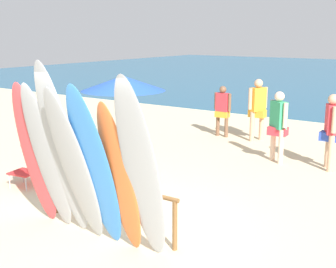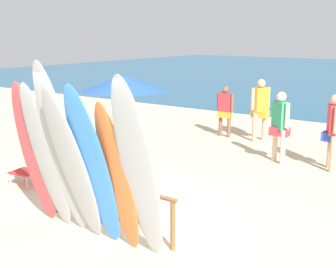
% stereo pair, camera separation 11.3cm
% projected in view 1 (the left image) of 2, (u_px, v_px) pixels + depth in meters
% --- Properties ---
extents(surfboard_rack, '(2.53, 0.07, 0.78)m').
position_uv_depth(surfboard_rack, '(110.00, 194.00, 6.91)').
color(surfboard_rack, brown).
rests_on(surfboard_rack, ground).
extents(surfboard_red_0, '(0.59, 0.67, 2.33)m').
position_uv_depth(surfboard_red_0, '(35.00, 155.00, 6.93)').
color(surfboard_red_0, '#D13D42').
rests_on(surfboard_red_0, ground).
extents(surfboard_grey_1, '(0.55, 0.74, 2.35)m').
position_uv_depth(surfboard_grey_1, '(47.00, 159.00, 6.70)').
color(surfboard_grey_1, '#999EA3').
rests_on(surfboard_grey_1, ground).
extents(surfboard_grey_2, '(0.58, 0.89, 2.67)m').
position_uv_depth(surfboard_grey_2, '(63.00, 152.00, 6.42)').
color(surfboard_grey_2, '#999EA3').
rests_on(surfboard_grey_2, ground).
extents(surfboard_grey_3, '(0.60, 0.92, 2.35)m').
position_uv_depth(surfboard_grey_3, '(75.00, 168.00, 6.23)').
color(surfboard_grey_3, '#999EA3').
rests_on(surfboard_grey_3, ground).
extents(surfboard_blue_4, '(0.58, 0.88, 2.41)m').
position_uv_depth(surfboard_blue_4, '(95.00, 170.00, 6.05)').
color(surfboard_blue_4, '#337AD1').
rests_on(surfboard_blue_4, ground).
extents(surfboard_orange_5, '(0.56, 0.70, 2.19)m').
position_uv_depth(surfboard_orange_5, '(120.00, 180.00, 5.97)').
color(surfboard_orange_5, orange).
rests_on(surfboard_orange_5, ground).
extents(surfboard_grey_6, '(0.59, 0.90, 2.56)m').
position_uv_depth(surfboard_grey_6, '(141.00, 173.00, 5.66)').
color(surfboard_grey_6, '#999EA3').
rests_on(surfboard_grey_6, ground).
extents(beachgoer_photographing, '(0.54, 0.42, 1.69)m').
position_uv_depth(beachgoer_photographing, '(278.00, 122.00, 10.54)').
color(beachgoer_photographing, beige).
rests_on(beachgoer_photographing, ground).
extents(beachgoer_by_water, '(0.46, 0.61, 1.76)m').
position_uv_depth(beachgoer_by_water, '(258.00, 105.00, 12.68)').
color(beachgoer_by_water, tan).
rests_on(beachgoer_by_water, ground).
extents(beachgoer_midbeach, '(0.44, 0.60, 1.70)m').
position_uv_depth(beachgoer_midbeach, '(331.00, 127.00, 9.94)').
color(beachgoer_midbeach, tan).
rests_on(beachgoer_midbeach, ground).
extents(beachgoer_strolling, '(0.57, 0.24, 1.50)m').
position_uv_depth(beachgoer_strolling, '(222.00, 108.00, 13.22)').
color(beachgoer_strolling, brown).
rests_on(beachgoer_strolling, ground).
extents(beach_chair_red, '(0.56, 0.73, 0.82)m').
position_uv_depth(beach_chair_red, '(70.00, 146.00, 10.48)').
color(beach_chair_red, '#B7B7BC').
rests_on(beach_chair_red, ground).
extents(beach_chair_blue, '(0.61, 0.82, 0.79)m').
position_uv_depth(beach_chair_blue, '(30.00, 164.00, 9.09)').
color(beach_chair_blue, '#B7B7BC').
rests_on(beach_chair_blue, ground).
extents(beach_umbrella, '(1.84, 1.84, 2.10)m').
position_uv_depth(beach_umbrella, '(123.00, 83.00, 9.71)').
color(beach_umbrella, silver).
rests_on(beach_umbrella, ground).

